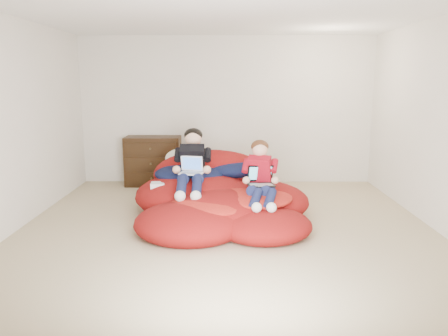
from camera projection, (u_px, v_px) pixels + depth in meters
room_shell at (226, 211)px, 5.24m from camera, size 5.10×5.10×2.77m
dresser at (153, 161)px, 7.42m from camera, size 0.92×0.52×0.83m
beanbag_pile at (218, 198)px, 5.70m from camera, size 2.33×2.37×0.86m
cream_pillow at (181, 159)px, 6.46m from camera, size 0.47×0.30×0.30m
older_boy at (192, 162)px, 5.75m from camera, size 0.34×1.14×0.77m
younger_boy at (261, 173)px, 5.36m from camera, size 0.38×0.93×0.72m
laptop_white at (192, 169)px, 5.68m from camera, size 0.33×0.30×0.22m
laptop_black at (261, 180)px, 5.36m from camera, size 0.35×0.35×0.23m
power_adapter at (158, 185)px, 5.68m from camera, size 0.19×0.19×0.07m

